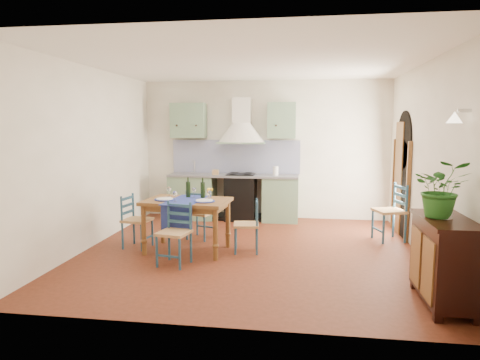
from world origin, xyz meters
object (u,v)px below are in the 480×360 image
chair_near (175,233)px  potted_plant (442,189)px  dining_table (187,206)px  sideboard (444,258)px

chair_near → potted_plant: potted_plant is taller
dining_table → potted_plant: (3.15, -1.48, 0.54)m
chair_near → sideboard: 3.32m
sideboard → potted_plant: 0.73m
sideboard → potted_plant: potted_plant is taller
potted_plant → chair_near: bearing=165.0°
dining_table → potted_plant: potted_plant is taller
chair_near → sideboard: size_ratio=0.81×
chair_near → sideboard: (3.20, -0.89, 0.07)m
sideboard → chair_near: bearing=164.5°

